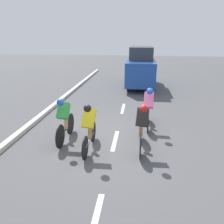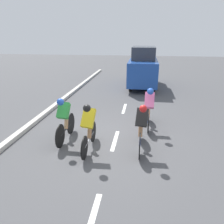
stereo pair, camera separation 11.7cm
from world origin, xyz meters
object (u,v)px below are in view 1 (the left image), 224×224
at_px(cyclist_black, 141,126).
at_px(support_car, 141,67).
at_px(cyclist_pink, 148,107).
at_px(cyclist_yellow, 89,126).
at_px(cyclist_green, 64,119).

height_order(cyclist_black, support_car, support_car).
height_order(cyclist_pink, support_car, support_car).
bearing_deg(support_car, cyclist_black, 90.48).
relative_size(cyclist_black, support_car, 0.40).
bearing_deg(cyclist_yellow, support_car, -99.11).
xyz_separation_m(cyclist_black, cyclist_green, (2.33, -0.25, 0.01)).
xyz_separation_m(cyclist_pink, support_car, (0.31, -6.67, 0.42)).
relative_size(cyclist_green, cyclist_pink, 1.00).
xyz_separation_m(cyclist_pink, cyclist_yellow, (1.68, 1.91, -0.02)).
bearing_deg(cyclist_green, support_car, -105.62).
height_order(cyclist_pink, cyclist_yellow, cyclist_pink).
relative_size(cyclist_pink, support_car, 0.39).
height_order(cyclist_green, support_car, support_car).
bearing_deg(cyclist_green, cyclist_yellow, 150.59).
bearing_deg(cyclist_yellow, cyclist_pink, -131.43).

